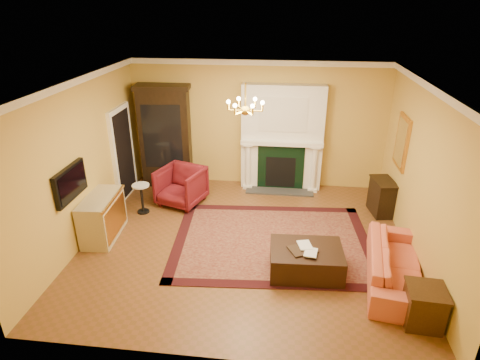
% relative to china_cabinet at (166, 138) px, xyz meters
% --- Properties ---
extents(floor, '(6.00, 5.50, 0.02)m').
position_rel_china_cabinet_xyz_m(floor, '(2.18, -2.49, -1.18)').
color(floor, brown).
rests_on(floor, ground).
extents(ceiling, '(6.00, 5.50, 0.02)m').
position_rel_china_cabinet_xyz_m(ceiling, '(2.18, -2.49, 1.84)').
color(ceiling, silver).
rests_on(ceiling, wall_back).
extents(wall_back, '(6.00, 0.02, 3.00)m').
position_rel_china_cabinet_xyz_m(wall_back, '(2.18, 0.27, 0.33)').
color(wall_back, gold).
rests_on(wall_back, floor).
extents(wall_front, '(6.00, 0.02, 3.00)m').
position_rel_china_cabinet_xyz_m(wall_front, '(2.18, -5.25, 0.33)').
color(wall_front, gold).
rests_on(wall_front, floor).
extents(wall_left, '(0.02, 5.50, 3.00)m').
position_rel_china_cabinet_xyz_m(wall_left, '(-0.83, -2.49, 0.33)').
color(wall_left, gold).
rests_on(wall_left, floor).
extents(wall_right, '(0.02, 5.50, 3.00)m').
position_rel_china_cabinet_xyz_m(wall_right, '(5.19, -2.49, 0.33)').
color(wall_right, gold).
rests_on(wall_right, floor).
extents(fireplace, '(1.90, 0.70, 2.50)m').
position_rel_china_cabinet_xyz_m(fireplace, '(2.78, 0.08, 0.02)').
color(fireplace, white).
rests_on(fireplace, wall_back).
extents(crown_molding, '(6.00, 5.50, 0.12)m').
position_rel_china_cabinet_xyz_m(crown_molding, '(2.18, -1.53, 1.77)').
color(crown_molding, white).
rests_on(crown_molding, ceiling).
extents(doorway, '(0.08, 1.05, 2.10)m').
position_rel_china_cabinet_xyz_m(doorway, '(-0.77, -0.79, -0.13)').
color(doorway, white).
rests_on(doorway, wall_left).
extents(tv_panel, '(0.09, 0.95, 0.58)m').
position_rel_china_cabinet_xyz_m(tv_panel, '(-0.77, -3.09, 0.18)').
color(tv_panel, black).
rests_on(tv_panel, wall_left).
extents(gilt_mirror, '(0.06, 0.76, 1.05)m').
position_rel_china_cabinet_xyz_m(gilt_mirror, '(5.15, -1.09, 0.48)').
color(gilt_mirror, gold).
rests_on(gilt_mirror, wall_right).
extents(chandelier, '(0.63, 0.55, 0.53)m').
position_rel_china_cabinet_xyz_m(chandelier, '(2.18, -2.49, 1.44)').
color(chandelier, gold).
rests_on(chandelier, ceiling).
extents(oriental_rug, '(3.90, 3.04, 0.01)m').
position_rel_china_cabinet_xyz_m(oriental_rug, '(2.70, -2.42, -1.16)').
color(oriental_rug, '#440E0E').
rests_on(oriental_rug, floor).
extents(china_cabinet, '(1.22, 0.64, 2.34)m').
position_rel_china_cabinet_xyz_m(china_cabinet, '(0.00, 0.00, 0.00)').
color(china_cabinet, black).
rests_on(china_cabinet, floor).
extents(wingback_armchair, '(1.13, 1.09, 0.93)m').
position_rel_china_cabinet_xyz_m(wingback_armchair, '(0.60, -1.07, -0.70)').
color(wingback_armchair, maroon).
rests_on(wingback_armchair, floor).
extents(pedestal_table, '(0.37, 0.37, 0.66)m').
position_rel_china_cabinet_xyz_m(pedestal_table, '(-0.13, -1.59, -0.79)').
color(pedestal_table, black).
rests_on(pedestal_table, floor).
extents(commode, '(0.61, 1.17, 0.85)m').
position_rel_china_cabinet_xyz_m(commode, '(-0.55, -2.60, -0.75)').
color(commode, tan).
rests_on(commode, floor).
extents(coral_sofa, '(0.93, 2.17, 0.82)m').
position_rel_china_cabinet_xyz_m(coral_sofa, '(4.73, -3.34, -0.76)').
color(coral_sofa, '#C2553D').
rests_on(coral_sofa, floor).
extents(end_table, '(0.52, 0.52, 0.57)m').
position_rel_china_cabinet_xyz_m(end_table, '(4.90, -4.28, -0.89)').
color(end_table, '#39230F').
rests_on(end_table, floor).
extents(console_table, '(0.48, 0.71, 0.73)m').
position_rel_china_cabinet_xyz_m(console_table, '(4.96, -1.01, -0.80)').
color(console_table, black).
rests_on(console_table, floor).
extents(leather_ottoman, '(1.23, 0.92, 0.44)m').
position_rel_china_cabinet_xyz_m(leather_ottoman, '(3.30, -3.28, -0.93)').
color(leather_ottoman, black).
rests_on(leather_ottoman, oriental_rug).
extents(ottoman_tray, '(0.52, 0.48, 0.03)m').
position_rel_china_cabinet_xyz_m(ottoman_tray, '(3.23, -3.33, -0.70)').
color(ottoman_tray, black).
rests_on(ottoman_tray, leather_ottoman).
extents(book_a, '(0.21, 0.08, 0.28)m').
position_rel_china_cabinet_xyz_m(book_a, '(3.16, -3.27, -0.54)').
color(book_a, gray).
rests_on(book_a, ottoman_tray).
extents(book_b, '(0.20, 0.06, 0.28)m').
position_rel_china_cabinet_xyz_m(book_b, '(3.25, -3.42, -0.54)').
color(book_b, gray).
rests_on(book_b, ottoman_tray).
extents(topiary_left, '(0.18, 0.18, 0.48)m').
position_rel_china_cabinet_xyz_m(topiary_left, '(2.26, 0.04, 0.32)').
color(topiary_left, gray).
rests_on(topiary_left, fireplace).
extents(topiary_right, '(0.15, 0.15, 0.40)m').
position_rel_china_cabinet_xyz_m(topiary_right, '(3.47, 0.04, 0.28)').
color(topiary_right, gray).
rests_on(topiary_right, fireplace).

